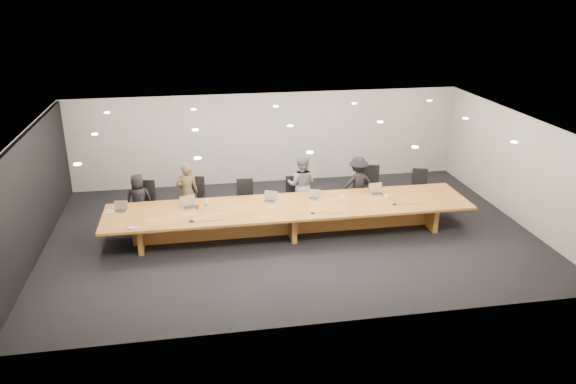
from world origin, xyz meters
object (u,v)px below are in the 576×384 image
at_px(chair_far_left, 145,203).
at_px(laptop_d, 314,195).
at_px(person_d, 358,184).
at_px(mic_right, 395,204).
at_px(mic_center, 313,213).
at_px(chair_left, 195,199).
at_px(laptop_a, 120,207).
at_px(chair_far_right, 419,187).
at_px(chair_right, 370,187).
at_px(chair_mid_left, 245,199).
at_px(laptop_b, 190,202).
at_px(laptop_e, 378,189).
at_px(amber_mug, 197,207).
at_px(person_c, 302,185).
at_px(conference_table, 290,214).
at_px(laptop_c, 270,197).
at_px(person_a, 139,200).
at_px(chair_mid_right, 295,196).
at_px(av_box, 133,228).
at_px(person_b, 187,192).
at_px(paper_cup_near, 342,197).
at_px(mic_left, 192,221).
at_px(paper_cup_far, 386,197).

distance_m(chair_far_left, laptop_d, 4.37).
xyz_separation_m(person_d, mic_right, (0.48, -1.56, 0.00)).
distance_m(mic_center, mic_right, 2.13).
xyz_separation_m(chair_left, laptop_a, (-1.78, -0.96, 0.29)).
bearing_deg(chair_far_right, chair_right, -162.49).
bearing_deg(chair_mid_left, laptop_b, -142.73).
height_order(chair_left, laptop_e, chair_left).
bearing_deg(chair_left, chair_mid_left, 6.92).
height_order(person_d, amber_mug, person_d).
distance_m(laptop_d, mic_center, 0.94).
bearing_deg(amber_mug, mic_center, -15.88).
distance_m(person_c, mic_center, 1.83).
xyz_separation_m(conference_table, laptop_c, (-0.46, 0.33, 0.36)).
xyz_separation_m(person_a, laptop_d, (4.40, -0.91, 0.18)).
height_order(chair_far_left, chair_far_right, chair_far_left).
bearing_deg(chair_mid_right, person_d, -3.04).
relative_size(chair_mid_left, av_box, 5.99).
xyz_separation_m(person_b, av_box, (-1.23, -1.99, -0.03)).
relative_size(person_c, amber_mug, 15.74).
bearing_deg(chair_far_right, chair_left, -161.16).
bearing_deg(person_c, av_box, 44.33).
bearing_deg(conference_table, person_d, 29.81).
xyz_separation_m(person_d, laptop_d, (-1.42, -0.86, 0.10)).
height_order(conference_table, amber_mug, amber_mug).
bearing_deg(person_d, laptop_a, 3.05).
xyz_separation_m(chair_mid_right, person_b, (-2.86, 0.06, 0.27)).
relative_size(amber_mug, paper_cup_near, 1.17).
xyz_separation_m(laptop_a, laptop_d, (4.76, 0.01, -0.01)).
relative_size(person_b, av_box, 9.02).
bearing_deg(person_b, chair_far_right, 176.53).
bearing_deg(mic_left, amber_mug, 78.96).
bearing_deg(chair_far_left, person_a, -155.67).
xyz_separation_m(chair_left, laptop_b, (-0.13, -0.99, 0.31)).
distance_m(laptop_d, av_box, 4.51).
height_order(laptop_e, paper_cup_far, laptop_e).
xyz_separation_m(chair_far_right, amber_mug, (-6.20, -1.12, 0.29)).
height_order(conference_table, person_b, person_b).
distance_m(chair_mid_left, chair_right, 3.50).
distance_m(conference_table, paper_cup_far, 2.51).
relative_size(chair_right, mic_right, 10.50).
relative_size(person_c, laptop_d, 5.53).
height_order(chair_far_right, paper_cup_far, chair_far_right).
height_order(amber_mug, mic_left, amber_mug).
xyz_separation_m(laptop_c, av_box, (-3.26, -1.05, -0.12)).
height_order(chair_far_left, paper_cup_near, chair_far_left).
relative_size(chair_mid_right, mic_right, 9.25).
xyz_separation_m(laptop_c, laptop_d, (1.13, -0.00, -0.02)).
relative_size(laptop_a, laptop_e, 0.87).
bearing_deg(laptop_c, paper_cup_far, 17.86).
xyz_separation_m(chair_mid_left, mic_center, (1.44, -1.77, 0.24)).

